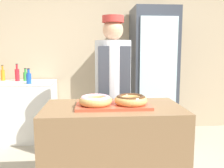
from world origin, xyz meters
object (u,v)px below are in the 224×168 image
donut_chocolate_glaze (131,99)px  chest_freezer (25,110)px  bottle_blue (29,78)px  beverage_fridge (153,74)px  bottle_green (26,76)px  bottle_red (17,74)px  brownie_back_left (101,99)px  brownie_back_right (123,99)px  donut_light_glaze (95,100)px  baker_person (113,90)px  serving_tray (113,105)px  bottle_orange (3,75)px

donut_chocolate_glaze → chest_freezer: (-1.37, 1.78, -0.51)m
donut_chocolate_glaze → bottle_blue: size_ratio=1.25×
beverage_fridge → bottle_blue: bearing=-173.9°
beverage_fridge → bottle_green: beverage_fridge is taller
bottle_red → brownie_back_left: bearing=-54.4°
brownie_back_right → bottle_blue: bearing=130.2°
donut_light_glaze → baker_person: size_ratio=0.16×
serving_tray → donut_light_glaze: (-0.15, -0.04, 0.05)m
donut_light_glaze → donut_chocolate_glaze: 0.30m
donut_light_glaze → bottle_red: (-1.19, 1.91, 0.03)m
donut_light_glaze → bottle_green: (-1.07, 1.92, 0.00)m
bottle_green → bottle_blue: 0.37m
brownie_back_left → brownie_back_right: same height
donut_chocolate_glaze → brownie_back_left: bearing=146.0°
bottle_blue → bottle_green: bearing=111.3°
chest_freezer → bottle_blue: (0.13, -0.21, 0.52)m
donut_chocolate_glaze → chest_freezer: bearing=127.6°
donut_chocolate_glaze → bottle_red: bottle_red is taller
brownie_back_right → baker_person: baker_person is taller
donut_chocolate_glaze → beverage_fridge: (0.61, 1.77, 0.04)m
brownie_back_left → baker_person: bearing=74.5°
serving_tray → brownie_back_right: 0.16m
bottle_red → donut_light_glaze: bearing=-57.9°
brownie_back_left → bottle_orange: (-1.48, 1.81, 0.05)m
brownie_back_left → chest_freezer: bearing=124.8°
chest_freezer → brownie_back_left: bearing=-55.2°
serving_tray → donut_chocolate_glaze: size_ratio=2.27×
bottle_orange → donut_light_glaze: bearing=-54.0°
donut_chocolate_glaze → baker_person: (-0.09, 0.74, -0.04)m
brownie_back_left → chest_freezer: size_ratio=0.08×
brownie_back_right → baker_person: 0.57m
baker_person → chest_freezer: (-1.27, 1.04, -0.47)m
brownie_back_right → bottle_orange: bottle_orange is taller
brownie_back_right → brownie_back_left: bearing=180.0°
beverage_fridge → donut_light_glaze: bearing=-117.3°
brownie_back_right → beverage_fridge: beverage_fridge is taller
serving_tray → beverage_fridge: size_ratio=0.32×
donut_light_glaze → donut_chocolate_glaze: size_ratio=1.00×
serving_tray → bottle_red: 2.30m
donut_light_glaze → bottle_orange: 2.44m
brownie_back_left → bottle_red: 2.14m
serving_tray → donut_chocolate_glaze: bearing=-15.3°
bottle_green → beverage_fridge: bearing=-4.3°
baker_person → bottle_green: baker_person is taller
donut_chocolate_glaze → bottle_blue: bearing=128.2°
brownie_back_left → bottle_green: size_ratio=0.37×
donut_chocolate_glaze → bottle_blue: bottle_blue is taller
bottle_red → bottle_blue: bearing=-52.3°
baker_person → bottle_red: (-1.40, 1.17, 0.07)m
serving_tray → brownie_back_left: brownie_back_left is taller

